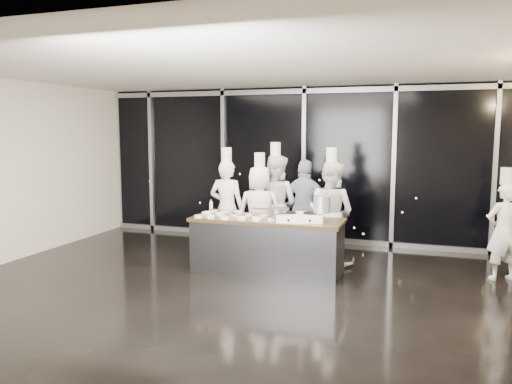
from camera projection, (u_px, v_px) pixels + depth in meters
ground at (248, 289)px, 7.33m from camera, size 9.00×9.00×0.00m
room_shell at (260, 135)px, 7.00m from camera, size 9.02×7.02×3.21m
window_wall at (304, 165)px, 10.35m from camera, size 8.90×0.11×3.20m
demo_counter at (267, 245)px, 8.12m from camera, size 2.46×0.86×0.90m
stove at (300, 217)px, 7.80m from camera, size 0.78×0.58×0.14m
frying_pan at (278, 210)px, 7.84m from camera, size 0.61×0.40×0.06m
stock_pot at (322, 204)px, 7.73m from camera, size 0.32×0.32×0.27m
prep_bowls at (231, 215)px, 8.20m from camera, size 1.34×0.74×0.05m
squeeze_bottle at (211, 206)px, 8.74m from camera, size 0.06×0.06×0.21m
chef_far_left at (227, 207)px, 9.17m from camera, size 0.66×0.45×2.00m
chef_left at (260, 211)px, 9.04m from camera, size 0.90×0.66×1.91m
chef_center at (275, 204)px, 9.33m from camera, size 1.05×0.91×2.09m
guest at (305, 208)px, 9.17m from camera, size 1.09×0.55×1.78m
chef_right at (331, 212)px, 8.60m from camera, size 1.06×0.96×2.02m
chef_side at (504, 230)px, 7.68m from camera, size 0.66×0.57×1.75m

